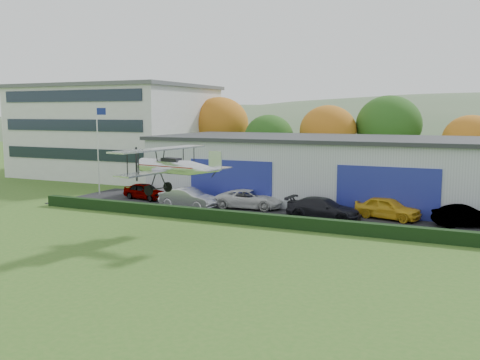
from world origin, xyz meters
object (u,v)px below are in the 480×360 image
at_px(office_block, 117,130).
at_px(car_5, 467,216).
at_px(car_1, 188,198).
at_px(flagpole, 99,141).
at_px(car_3, 323,209).
at_px(car_4, 388,208).
at_px(car_0, 145,191).
at_px(hangar, 399,171).
at_px(car_2, 249,199).
at_px(biplane, 172,165).

xyz_separation_m(office_block, car_5, (38.13, -13.86, -4.49)).
bearing_deg(car_1, flagpole, 81.55).
relative_size(flagpole, car_3, 1.57).
bearing_deg(car_4, flagpole, 103.64).
xyz_separation_m(office_block, car_0, (13.27, -13.53, -4.48)).
xyz_separation_m(car_0, car_5, (24.86, -0.33, -0.00)).
bearing_deg(hangar, car_3, -114.48).
bearing_deg(office_block, car_2, -30.83).
xyz_separation_m(hangar, flagpole, (-24.88, -5.98, 2.13)).
bearing_deg(car_1, car_5, -80.34).
relative_size(car_1, car_2, 0.90).
height_order(office_block, car_0, office_block).
distance_m(car_3, car_5, 9.09).
height_order(office_block, biplane, office_block).
distance_m(car_3, biplane, 11.42).
xyz_separation_m(office_block, car_3, (29.17, -15.42, -4.42)).
distance_m(flagpole, car_1, 11.48).
relative_size(car_5, biplane, 0.57).
relative_size(flagpole, biplane, 1.11).
distance_m(office_block, biplane, 33.04).
relative_size(car_2, biplane, 0.71).
bearing_deg(car_4, car_1, 112.69).
distance_m(car_1, biplane, 10.10).
bearing_deg(car_1, car_4, -76.99).
height_order(office_block, car_1, office_block).
height_order(hangar, car_3, hangar).
height_order(car_0, car_2, car_2).
relative_size(flagpole, car_5, 1.95).
height_order(car_2, biplane, biplane).
bearing_deg(biplane, car_1, 123.12).
relative_size(car_0, biplane, 0.55).
bearing_deg(car_3, office_block, 66.07).
bearing_deg(car_5, biplane, 103.66).
bearing_deg(biplane, car_0, 139.57).
height_order(hangar, flagpole, flagpole).
bearing_deg(car_3, car_5, -76.17).
xyz_separation_m(flagpole, biplane, (14.49, -11.08, -0.49)).
relative_size(hangar, car_2, 7.97).
xyz_separation_m(flagpole, car_0, (5.16, -0.53, -4.05)).
bearing_deg(car_2, hangar, -63.64).
relative_size(car_3, car_4, 1.15).
xyz_separation_m(car_1, car_3, (10.58, 0.06, -0.02)).
bearing_deg(car_2, biplane, 171.07).
bearing_deg(car_2, car_5, -97.78).
bearing_deg(car_0, hangar, -61.20).
distance_m(car_0, biplane, 14.53).
bearing_deg(flagpole, car_3, -6.56).
height_order(car_1, car_4, car_1).
relative_size(office_block, car_5, 5.02).
height_order(car_0, car_1, car_1).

